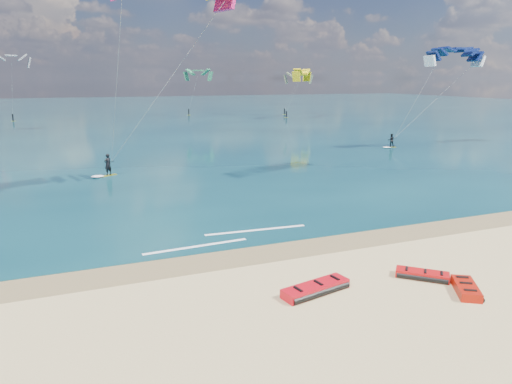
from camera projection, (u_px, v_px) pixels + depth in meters
ground at (139, 149)px, 55.36m from camera, size 320.00×320.00×0.00m
wet_sand_strip at (237, 257)px, 21.88m from camera, size 320.00×2.40×0.01m
sea at (106, 113)px, 113.27m from camera, size 320.00×200.00×0.04m
packed_kite_left at (315, 293)px, 18.26m from camera, size 3.35×1.82×0.43m
packed_kite_mid at (422, 278)px, 19.58m from camera, size 2.45×2.34×0.37m
packed_kite_right at (465, 293)px, 18.26m from camera, size 2.06×2.37×0.42m
kitesurfer_main at (138, 71)px, 34.77m from camera, size 12.77×11.43×17.57m
kitesurfer_far at (425, 91)px, 54.28m from camera, size 11.60×5.17×13.08m
shoreline_foam at (229, 237)px, 24.44m from camera, size 9.39×1.90×0.01m
distant_kites at (120, 93)px, 91.71m from camera, size 79.92×31.60×12.65m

